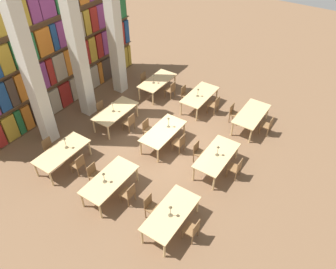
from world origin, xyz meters
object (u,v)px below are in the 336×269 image
(chair_13, at_px, (50,148))
(chair_15, at_px, (102,110))
(pillar_center, at_px, (78,52))
(chair_8, at_px, (180,143))
(reading_table_8, at_px, (157,82))
(chair_0, at_px, (193,229))
(chair_5, at_px, (234,113))
(desk_lamp_4, at_px, (198,91))
(pillar_right, at_px, (115,33))
(desk_lamp_7, at_px, (153,77))
(chair_9, at_px, (148,129))
(reading_table_7, at_px, (115,112))
(chair_12, at_px, (78,164))
(chair_2, at_px, (236,168))
(reading_table_3, at_px, (110,180))
(desk_lamp_6, at_px, (113,105))
(chair_4, at_px, (268,125))
(chair_10, at_px, (214,105))
(chair_16, at_px, (171,89))
(desk_lamp_0, at_px, (171,209))
(chair_17, at_px, (145,80))
(chair_3, at_px, (199,152))
(reading_table_2, at_px, (252,115))
(desk_lamp_2, at_px, (104,176))
(reading_table_4, at_px, (163,132))
(reading_table_5, at_px, (200,96))
(chair_14, at_px, (130,122))
(chair_11, at_px, (185,94))
(reading_table_1, at_px, (217,156))
(reading_table_0, at_px, (171,214))
(reading_table_6, at_px, (62,152))
(desk_lamp_5, at_px, (65,141))
(chair_1, at_px, (151,206))
(desk_lamp_3, at_px, (168,121))
(desk_lamp_1, at_px, (218,149))
(pillar_left, at_px, (32,76))

(chair_13, bearing_deg, chair_15, -179.98)
(pillar_center, bearing_deg, chair_8, -89.55)
(chair_15, distance_m, reading_table_8, 3.18)
(chair_0, distance_m, chair_5, 6.26)
(chair_8, relative_size, desk_lamp_4, 2.11)
(pillar_right, bearing_deg, desk_lamp_7, -75.16)
(chair_9, distance_m, reading_table_7, 1.71)
(pillar_center, xyz_separation_m, chair_12, (-3.00, -2.45, -2.54))
(chair_2, distance_m, reading_table_3, 4.50)
(chair_12, bearing_deg, pillar_right, 24.92)
(chair_12, height_order, desk_lamp_6, desk_lamp_6)
(chair_4, xyz_separation_m, reading_table_3, (-6.11, 3.32, 0.20))
(chair_10, relative_size, chair_16, 1.00)
(chair_0, distance_m, desk_lamp_0, 0.93)
(chair_4, distance_m, chair_17, 6.42)
(chair_3, height_order, chair_5, same)
(reading_table_2, distance_m, desk_lamp_6, 5.90)
(chair_4, distance_m, reading_table_8, 5.65)
(desk_lamp_2, height_order, desk_lamp_6, desk_lamp_6)
(reading_table_4, height_order, chair_13, chair_13)
(pillar_right, distance_m, reading_table_4, 5.26)
(reading_table_5, bearing_deg, chair_16, 91.48)
(chair_4, xyz_separation_m, chair_14, (-3.04, 4.95, 0.00))
(reading_table_8, distance_m, chair_17, 0.80)
(chair_8, distance_m, reading_table_5, 3.18)
(chair_13, bearing_deg, chair_11, 158.52)
(reading_table_1, bearing_deg, chair_12, 125.81)
(reading_table_0, bearing_deg, desk_lamp_6, 58.52)
(reading_table_3, distance_m, reading_table_6, 2.39)
(reading_table_7, distance_m, desk_lamp_7, 2.76)
(desk_lamp_4, bearing_deg, chair_8, -163.62)
(chair_2, distance_m, reading_table_6, 6.41)
(desk_lamp_5, bearing_deg, chair_1, -93.87)
(chair_3, xyz_separation_m, reading_table_3, (-3.10, 1.72, 0.20))
(pillar_right, bearing_deg, chair_1, -132.79)
(desk_lamp_3, bearing_deg, reading_table_0, -145.41)
(chair_1, height_order, chair_12, same)
(chair_10, bearing_deg, chair_9, 154.28)
(reading_table_5, bearing_deg, desk_lamp_1, -141.69)
(reading_table_4, xyz_separation_m, desk_lamp_4, (2.90, 0.08, 0.35))
(desk_lamp_0, height_order, reading_table_4, desk_lamp_0)
(reading_table_1, relative_size, chair_4, 2.41)
(pillar_left, distance_m, desk_lamp_2, 4.59)
(chair_3, xyz_separation_m, chair_9, (0.04, 2.41, 0.00))
(chair_2, height_order, chair_5, same)
(chair_0, height_order, reading_table_7, chair_0)
(desk_lamp_0, bearing_deg, chair_16, 33.12)
(reading_table_8, relative_size, chair_17, 2.41)
(pillar_center, distance_m, reading_table_1, 6.96)
(chair_8, distance_m, chair_15, 4.01)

